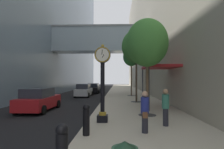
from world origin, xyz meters
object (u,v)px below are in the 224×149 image
at_px(bollard_second, 86,119).
at_px(pedestrian_by_clock, 166,106).
at_px(pedestrian_walking, 145,111).
at_px(car_black_far, 94,88).
at_px(street_tree_near, 147,43).
at_px(car_silver_near, 84,90).
at_px(street_tree_mid_far, 131,57).
at_px(street_tree_mid_near, 136,47).
at_px(street_clock, 103,79).
at_px(car_red_mid, 39,100).

height_order(bollard_second, pedestrian_by_clock, pedestrian_by_clock).
height_order(pedestrian_walking, car_black_far, pedestrian_walking).
distance_m(street_tree_near, car_silver_near, 15.23).
bearing_deg(street_tree_near, street_tree_mid_far, 90.00).
distance_m(street_tree_mid_near, pedestrian_by_clock, 10.29).
distance_m(pedestrian_by_clock, car_black_far, 22.63).
xyz_separation_m(street_tree_mid_near, car_silver_near, (-6.44, 6.61, -4.76)).
height_order(street_tree_near, street_tree_mid_near, street_tree_mid_near).
xyz_separation_m(street_clock, street_tree_mid_near, (2.64, 8.49, 3.21)).
distance_m(pedestrian_walking, pedestrian_by_clock, 1.66).
bearing_deg(street_tree_near, car_red_mid, 165.12).
xyz_separation_m(street_tree_mid_far, pedestrian_by_clock, (0.47, -15.89, -4.29)).
height_order(street_clock, car_silver_near, street_clock).
distance_m(car_silver_near, car_red_mid, 11.28).
relative_size(street_tree_near, car_black_far, 1.32).
distance_m(pedestrian_by_clock, car_silver_near, 17.29).
xyz_separation_m(street_tree_mid_near, pedestrian_by_clock, (0.47, -9.24, -4.51)).
bearing_deg(bollard_second, car_black_far, 96.81).
bearing_deg(car_black_far, street_tree_mid_far, -44.73).
bearing_deg(street_tree_mid_far, car_silver_near, -179.64).
bearing_deg(car_silver_near, street_clock, -75.88).
bearing_deg(street_tree_mid_near, bollard_second, -106.01).
xyz_separation_m(street_tree_mid_far, car_red_mid, (-7.75, -11.24, -4.54)).
bearing_deg(street_clock, car_silver_near, 104.12).
xyz_separation_m(bollard_second, pedestrian_walking, (2.40, 0.39, 0.27)).
relative_size(street_tree_mid_near, pedestrian_by_clock, 4.03).
xyz_separation_m(car_silver_near, car_red_mid, (-1.31, -11.20, -0.01)).
distance_m(street_clock, pedestrian_walking, 3.04).
relative_size(street_clock, car_silver_near, 0.91).
bearing_deg(street_clock, bollard_second, -101.23).
xyz_separation_m(street_tree_mid_near, car_black_far, (-5.88, 12.48, -4.78)).
bearing_deg(pedestrian_walking, bollard_second, -170.84).
xyz_separation_m(street_tree_near, street_tree_mid_far, (0.00, 13.30, 0.72)).
bearing_deg(car_silver_near, pedestrian_by_clock, -66.46).
relative_size(street_clock, car_red_mid, 0.93).
relative_size(street_tree_near, street_tree_mid_near, 0.85).
relative_size(bollard_second, car_silver_near, 0.28).
xyz_separation_m(street_tree_near, car_red_mid, (-7.75, 2.06, -3.82)).
xyz_separation_m(bollard_second, pedestrian_by_clock, (3.57, 1.57, 0.29)).
bearing_deg(car_silver_near, car_red_mid, -96.66).
distance_m(street_tree_mid_far, car_black_far, 9.45).
distance_m(street_tree_mid_near, car_red_mid, 10.19).
bearing_deg(bollard_second, street_clock, 78.77).
bearing_deg(pedestrian_walking, street_tree_mid_near, 86.17).
height_order(bollard_second, car_red_mid, car_red_mid).
bearing_deg(pedestrian_walking, car_black_far, 102.76).
height_order(bollard_second, car_silver_near, car_silver_near).
bearing_deg(car_black_far, car_red_mid, -96.23).
relative_size(street_clock, street_tree_mid_far, 0.63).
xyz_separation_m(bollard_second, car_black_far, (-2.78, 23.29, 0.02)).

